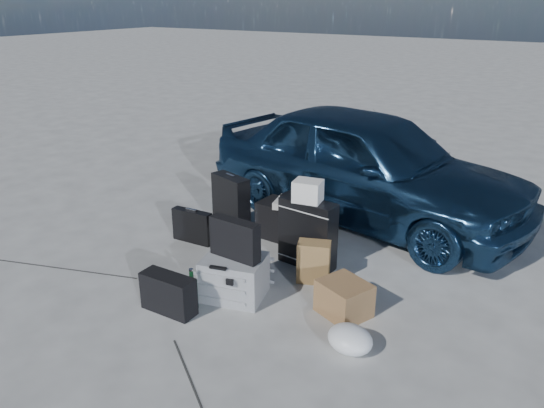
# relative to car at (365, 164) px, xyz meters

# --- Properties ---
(ground) EXTENTS (60.00, 60.00, 0.00)m
(ground) POSITION_rel_car_xyz_m (-0.47, -2.18, -0.62)
(ground) COLOR beige
(ground) RESTS_ON ground
(car) EXTENTS (3.86, 2.08, 1.25)m
(car) POSITION_rel_car_xyz_m (0.00, 0.00, 0.00)
(car) COLOR navy
(car) RESTS_ON ground
(pelican_case) EXTENTS (0.58, 0.52, 0.36)m
(pelican_case) POSITION_rel_car_xyz_m (-0.22, -2.18, -0.44)
(pelican_case) COLOR #96989B
(pelican_case) RESTS_ON ground
(laptop_bag) EXTENTS (0.45, 0.13, 0.33)m
(laptop_bag) POSITION_rel_car_xyz_m (-0.21, -2.16, -0.10)
(laptop_bag) COLOR black
(laptop_bag) RESTS_ON pelican_case
(briefcase) EXTENTS (0.44, 0.12, 0.34)m
(briefcase) POSITION_rel_car_xyz_m (-1.21, -1.54, -0.45)
(briefcase) COLOR black
(briefcase) RESTS_ON ground
(suitcase_left) EXTENTS (0.49, 0.29, 0.60)m
(suitcase_left) POSITION_rel_car_xyz_m (-1.06, -1.08, -0.32)
(suitcase_left) COLOR black
(suitcase_left) RESTS_ON ground
(suitcase_right) EXTENTS (0.55, 0.24, 0.64)m
(suitcase_right) POSITION_rel_car_xyz_m (0.03, -1.36, -0.30)
(suitcase_right) COLOR black
(suitcase_right) RESTS_ON ground
(white_carton) EXTENTS (0.28, 0.24, 0.20)m
(white_carton) POSITION_rel_car_xyz_m (0.02, -1.37, 0.12)
(white_carton) COLOR silver
(white_carton) RESTS_ON suitcase_right
(duffel_bag) EXTENTS (0.78, 0.36, 0.38)m
(duffel_bag) POSITION_rel_car_xyz_m (-0.34, -0.97, -0.43)
(duffel_bag) COLOR black
(duffel_bag) RESTS_ON ground
(flat_box_white) EXTENTS (0.46, 0.39, 0.07)m
(flat_box_white) POSITION_rel_car_xyz_m (-0.32, -0.98, -0.21)
(flat_box_white) COLOR silver
(flat_box_white) RESTS_ON duffel_bag
(flat_box_black) EXTENTS (0.30, 0.24, 0.06)m
(flat_box_black) POSITION_rel_car_xyz_m (-0.31, -0.98, -0.14)
(flat_box_black) COLOR black
(flat_box_black) RESTS_ON flat_box_white
(kraft_bag) EXTENTS (0.32, 0.26, 0.37)m
(kraft_bag) POSITION_rel_car_xyz_m (0.22, -1.60, -0.44)
(kraft_bag) COLOR olive
(kraft_bag) RESTS_ON ground
(cardboard_box) EXTENTS (0.46, 0.44, 0.28)m
(cardboard_box) POSITION_rel_car_xyz_m (0.67, -1.93, -0.49)
(cardboard_box) COLOR #996742
(cardboard_box) RESTS_ON ground
(plastic_bag) EXTENTS (0.40, 0.37, 0.19)m
(plastic_bag) POSITION_rel_car_xyz_m (0.91, -2.34, -0.53)
(plastic_bag) COLOR silver
(plastic_bag) RESTS_ON ground
(messenger_bag) EXTENTS (0.46, 0.18, 0.32)m
(messenger_bag) POSITION_rel_car_xyz_m (-0.52, -2.64, -0.46)
(messenger_bag) COLOR black
(messenger_bag) RESTS_ON ground
(green_bottle) EXTENTS (0.11, 0.11, 0.34)m
(green_bottle) POSITION_rel_car_xyz_m (-0.39, -2.51, -0.45)
(green_bottle) COLOR black
(green_bottle) RESTS_ON ground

